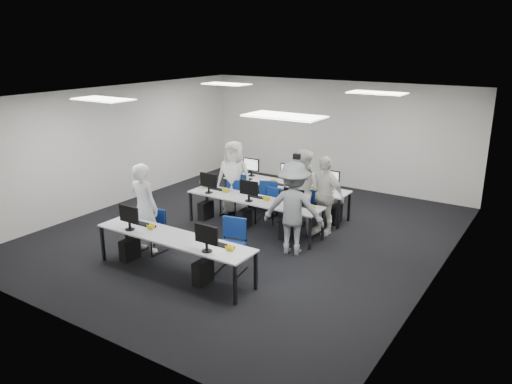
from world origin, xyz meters
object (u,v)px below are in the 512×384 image
Objects in this scene: chair_1 at (230,256)px; chair_6 at (277,209)px; chair_4 at (307,219)px; student_3 at (324,195)px; chair_0 at (153,239)px; desk_front at (174,239)px; chair_2 at (234,203)px; desk_mid at (253,201)px; chair_7 at (306,216)px; chair_5 at (238,202)px; student_2 at (234,177)px; student_1 at (301,191)px; chair_3 at (266,209)px; photographer at (293,208)px; student_0 at (144,208)px.

chair_1 is 1.20× the size of chair_6.
chair_4 is 0.53× the size of student_3.
chair_1 is at bearing 5.96° from chair_0.
desk_front is 3.29× the size of chair_2.
desk_mid is 1.26m from chair_7.
chair_1 is at bearing 39.04° from desk_front.
chair_4 is at bearing 72.34° from desk_front.
chair_2 is 0.21m from chair_5.
student_2 reaches higher than desk_mid.
desk_mid is at bearing -50.16° from student_2.
chair_4 is at bearing -18.62° from student_2.
chair_7 is 0.49× the size of student_1.
chair_4 is (2.07, 2.68, 0.02)m from chair_0.
chair_2 is 0.52× the size of student_1.
chair_3 is at bearing -165.23° from chair_7.
chair_2 reaches higher than chair_6.
student_1 is at bearing -17.94° from chair_6.
chair_1 is 3.32m from student_2.
chair_0 is at bearing -104.97° from student_2.
chair_0 is at bearing 172.62° from chair_1.
chair_5 is (-0.92, 0.16, -0.02)m from chair_3.
student_2 is (-0.08, -0.05, 0.61)m from chair_5.
chair_6 is 0.84m from chair_7.
student_3 reaches higher than desk_mid.
chair_7 is at bearing 40.10° from desk_mid.
chair_1 is at bearing 52.81° from photographer.
student_0 reaches higher than chair_7.
chair_0 is 0.98× the size of chair_5.
chair_4 is (1.02, 0.61, -0.39)m from desk_mid.
desk_mid is 0.99m from chair_6.
student_3 reaches higher than desk_front.
chair_7 is at bearing -94.85° from student_1.
chair_5 is 0.49× the size of student_2.
chair_6 is at bearing -7.28° from student_2.
chair_3 reaches higher than chair_4.
photographer is (0.54, 1.36, 0.62)m from chair_1.
chair_3 is at bearing -57.20° from photographer.
student_0 is (-1.19, -2.12, 0.23)m from desk_mid.
chair_2 is 2.38m from student_3.
chair_4 is 0.66m from student_1.
chair_4 is at bearing 0.24° from chair_2.
chair_6 is 0.45× the size of student_0.
chair_1 is 2.94m from chair_6.
desk_front is 1.80× the size of student_2.
photographer reaches higher than chair_5.
student_1 is (0.91, 3.11, 0.25)m from desk_front.
desk_mid is 3.45× the size of chair_3.
chair_2 is 1.07× the size of chair_4.
student_2 is at bearing 120.45° from chair_2.
student_1 is at bearing 55.44° from chair_0.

